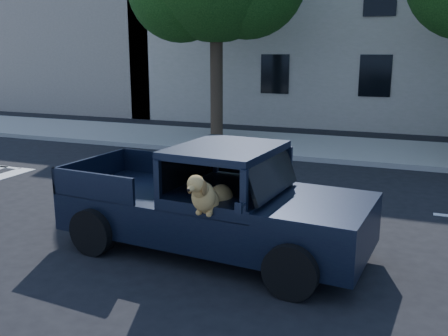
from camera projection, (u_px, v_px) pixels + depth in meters
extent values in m
plane|color=black|center=(216.00, 254.00, 7.86)|extent=(120.00, 120.00, 0.00)
cube|color=gray|center=(326.00, 148.00, 16.16)|extent=(60.00, 4.00, 0.15)
cylinder|color=#332619|center=(216.00, 78.00, 17.49)|extent=(0.44, 0.44, 4.40)
cube|color=beige|center=(436.00, 17.00, 20.66)|extent=(26.00, 6.00, 9.00)
cube|color=tan|center=(80.00, 35.00, 27.30)|extent=(12.00, 6.00, 8.00)
cube|color=black|center=(213.00, 216.00, 7.86)|extent=(4.96, 2.23, 0.61)
cube|color=black|center=(321.00, 208.00, 7.03)|extent=(1.53, 1.96, 0.15)
cube|color=black|center=(226.00, 150.00, 7.51)|extent=(1.57, 1.89, 0.11)
cube|color=black|center=(272.00, 176.00, 7.26)|extent=(0.36, 1.61, 0.53)
cube|color=black|center=(225.00, 217.00, 7.28)|extent=(0.55, 0.55, 0.35)
cube|color=black|center=(239.00, 208.00, 6.29)|extent=(0.10, 0.05, 0.15)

